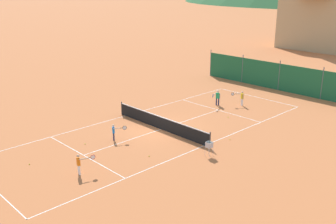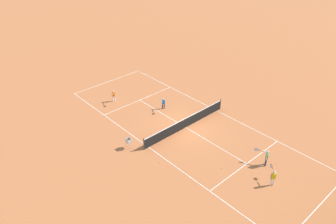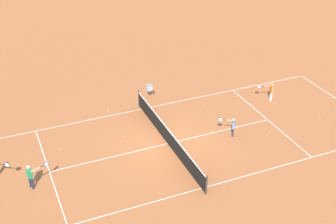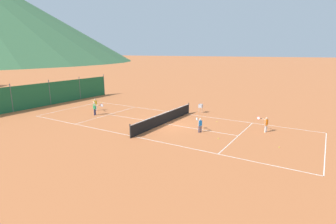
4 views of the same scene
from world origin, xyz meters
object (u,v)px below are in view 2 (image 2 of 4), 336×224
at_px(player_near_service, 266,157).
at_px(tennis_ball_far_corner, 130,86).
at_px(ball_hopper, 129,141).
at_px(tennis_ball_by_net_right, 157,99).
at_px(tennis_ball_by_net_left, 190,145).
at_px(player_near_baseline, 163,103).
at_px(player_far_service, 273,177).
at_px(tennis_ball_alley_left, 160,162).
at_px(tennis_ball_mid_court, 222,168).
at_px(player_far_baseline, 114,95).
at_px(tennis_net, 186,123).
at_px(tennis_ball_service_box, 133,122).

distance_m(player_near_service, tennis_ball_far_corner, 16.71).
height_order(player_near_service, ball_hopper, player_near_service).
bearing_deg(tennis_ball_by_net_right, tennis_ball_by_net_left, 68.35).
height_order(player_near_baseline, tennis_ball_far_corner, player_near_baseline).
distance_m(player_far_service, tennis_ball_alley_left, 8.03).
relative_size(tennis_ball_by_net_right, tennis_ball_far_corner, 1.00).
relative_size(player_near_service, tennis_ball_by_net_right, 19.67).
bearing_deg(player_near_service, player_near_baseline, -88.71).
relative_size(player_near_baseline, tennis_ball_mid_court, 16.76).
relative_size(tennis_ball_by_net_left, tennis_ball_alley_left, 1.00).
bearing_deg(ball_hopper, tennis_ball_by_net_left, 141.73).
distance_m(player_far_service, ball_hopper, 10.88).
height_order(player_near_service, player_far_baseline, player_near_service).
bearing_deg(tennis_ball_mid_court, player_far_service, 109.98).
bearing_deg(player_near_service, tennis_net, -83.11).
xyz_separation_m(player_near_service, tennis_ball_alley_left, (5.52, -5.39, -0.72)).
bearing_deg(tennis_net, player_near_baseline, -100.10).
distance_m(tennis_net, tennis_ball_mid_court, 5.77).
bearing_deg(tennis_ball_alley_left, tennis_ball_mid_court, 129.36).
bearing_deg(tennis_ball_alley_left, tennis_ball_service_box, -107.28).
distance_m(tennis_net, tennis_ball_by_net_right, 5.60).
relative_size(player_near_baseline, tennis_ball_by_net_right, 16.76).
bearing_deg(player_far_baseline, tennis_ball_by_net_left, 92.69).
bearing_deg(player_far_baseline, ball_hopper, 64.48).
distance_m(tennis_ball_far_corner, tennis_ball_alley_left, 12.65).
distance_m(tennis_net, tennis_ball_alley_left, 5.05).
height_order(tennis_ball_far_corner, tennis_ball_alley_left, same).
bearing_deg(ball_hopper, player_near_service, 126.64).
bearing_deg(tennis_net, player_far_baseline, -75.73).
relative_size(player_far_baseline, tennis_ball_alley_left, 17.83).
xyz_separation_m(tennis_ball_service_box, tennis_ball_alley_left, (1.74, 5.61, 0.00)).
distance_m(player_far_service, tennis_ball_service_box, 12.71).
distance_m(tennis_ball_service_box, tennis_ball_by_net_left, 5.81).
bearing_deg(tennis_ball_service_box, player_far_baseline, -101.93).
bearing_deg(player_near_baseline, tennis_ball_alley_left, 46.44).
xyz_separation_m(tennis_net, tennis_ball_mid_court, (1.74, 5.48, -0.47)).
bearing_deg(tennis_ball_far_corner, tennis_net, 83.66).
xyz_separation_m(tennis_net, player_far_baseline, (2.00, -7.87, 0.19)).
distance_m(tennis_ball_by_net_left, tennis_ball_alley_left, 3.10).
bearing_deg(player_far_service, tennis_ball_service_box, -79.27).
bearing_deg(tennis_ball_mid_court, tennis_net, -107.61).
distance_m(player_far_baseline, tennis_ball_by_net_left, 9.90).
xyz_separation_m(tennis_net, player_near_baseline, (-0.64, -3.60, 0.15)).
height_order(tennis_ball_service_box, ball_hopper, ball_hopper).
height_order(player_far_baseline, tennis_ball_by_net_right, player_far_baseline).
height_order(tennis_ball_by_net_right, tennis_ball_far_corner, same).
bearing_deg(tennis_ball_by_net_right, tennis_ball_service_box, 22.18).
distance_m(tennis_net, tennis_ball_by_net_left, 2.56).
height_order(tennis_ball_mid_court, tennis_ball_far_corner, same).
xyz_separation_m(tennis_ball_mid_court, tennis_ball_by_net_right, (-3.14, -10.89, 0.00)).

